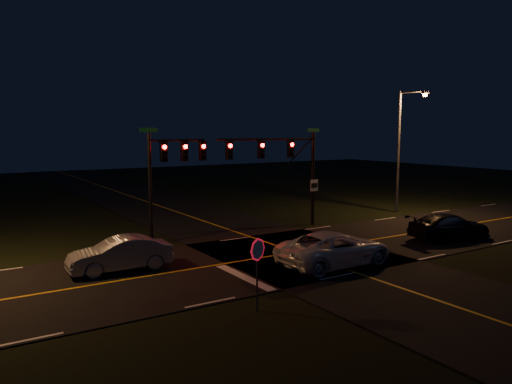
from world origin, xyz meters
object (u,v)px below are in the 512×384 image
streetlight_ne (403,141)px  signal_mast_nw (169,165)px  suv_dark (449,227)px  stop_sign (258,259)px  pickup_white (335,249)px  signal_mast_ne (283,159)px  sedan_silver (120,255)px

streetlight_ne → signal_mast_nw: streetlight_ne is taller
suv_dark → stop_sign: bearing=113.7°
streetlight_ne → suv_dark: bearing=-121.7°
streetlight_ne → pickup_white: 17.01m
stop_sign → signal_mast_nw: bearing=81.9°
stop_sign → streetlight_ne: bearing=29.8°
streetlight_ne → signal_mast_ne: (-10.86, -0.15, -0.99)m
signal_mast_ne → suv_dark: (6.05, -7.64, -3.64)m
stop_sign → sedan_silver: 7.78m
sedan_silver → streetlight_ne: bearing=102.8°
stop_sign → pickup_white: 6.78m
signal_mast_nw → stop_sign: 11.69m
signal_mast_ne → suv_dark: signal_mast_ne is taller
signal_mast_ne → pickup_white: signal_mast_ne is taller
pickup_white → sedan_silver: size_ratio=1.25×
streetlight_ne → sedan_silver: 23.29m
signal_mast_ne → pickup_white: bearing=-110.3°
stop_sign → suv_dark: stop_sign is taller
signal_mast_ne → signal_mast_nw: bearing=180.0°
signal_mast_ne → signal_mast_nw: 7.52m
signal_mast_nw → sedan_silver: signal_mast_nw is taller
pickup_white → signal_mast_nw: bearing=26.6°
signal_mast_nw → streetlight_ne: bearing=0.5°
streetlight_ne → stop_sign: (-20.00, -11.47, -3.51)m
signal_mast_nw → pickup_white: signal_mast_nw is taller
signal_mast_ne → stop_sign: signal_mast_ne is taller
signal_mast_nw → pickup_white: 10.11m
signal_mast_ne → sedan_silver: size_ratio=1.67×
stop_sign → suv_dark: size_ratio=0.49×
signal_mast_nw → suv_dark: bearing=-29.4°
signal_mast_ne → stop_sign: size_ratio=2.93×
streetlight_ne → signal_mast_nw: (-18.39, -0.14, -1.09)m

